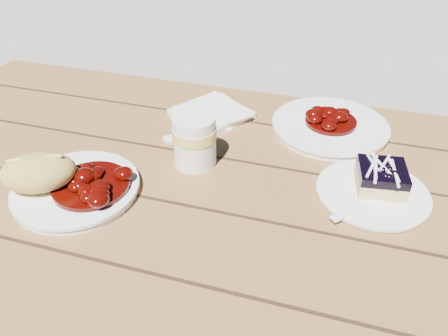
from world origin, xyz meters
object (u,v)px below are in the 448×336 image
(picnic_table, at_px, (326,266))
(second_plate, at_px, (330,127))
(bread_roll, at_px, (38,172))
(second_cup, at_px, (195,141))
(dessert_plate, at_px, (372,194))
(main_plate, at_px, (77,190))
(blueberry_cake, at_px, (381,177))

(picnic_table, bearing_deg, second_plate, 99.19)
(bread_roll, xyz_separation_m, second_cup, (0.23, 0.17, 0.00))
(dessert_plate, bearing_deg, second_plate, 114.38)
(main_plate, xyz_separation_m, second_cup, (0.18, 0.15, 0.04))
(blueberry_cake, relative_size, second_cup, 0.90)
(picnic_table, xyz_separation_m, bread_roll, (-0.52, -0.12, 0.21))
(main_plate, height_order, dessert_plate, main_plate)
(main_plate, height_order, blueberry_cake, blueberry_cake)
(picnic_table, distance_m, blueberry_cake, 0.21)
(blueberry_cake, bearing_deg, picnic_table, -146.38)
(dessert_plate, distance_m, second_cup, 0.35)
(dessert_plate, bearing_deg, blueberry_cake, 56.31)
(bread_roll, height_order, dessert_plate, bread_roll)
(second_plate, bearing_deg, dessert_plate, -65.62)
(second_plate, bearing_deg, bread_roll, -141.47)
(picnic_table, height_order, blueberry_cake, blueberry_cake)
(main_plate, distance_m, blueberry_cake, 0.56)
(bread_roll, xyz_separation_m, dessert_plate, (0.58, 0.17, -0.04))
(dessert_plate, bearing_deg, bread_roll, -163.86)
(picnic_table, distance_m, main_plate, 0.51)
(dessert_plate, bearing_deg, main_plate, -164.27)
(bread_roll, height_order, blueberry_cake, bread_roll)
(main_plate, distance_m, second_plate, 0.56)
(dessert_plate, bearing_deg, second_cup, 178.86)
(second_plate, bearing_deg, main_plate, -139.56)
(second_plate, bearing_deg, blueberry_cake, -61.75)
(main_plate, distance_m, dessert_plate, 0.54)
(blueberry_cake, xyz_separation_m, second_plate, (-0.11, 0.20, -0.03))
(blueberry_cake, height_order, second_plate, blueberry_cake)
(bread_roll, height_order, second_cup, second_cup)
(picnic_table, height_order, second_cup, second_cup)
(second_plate, relative_size, second_cup, 2.43)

